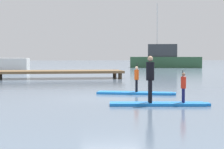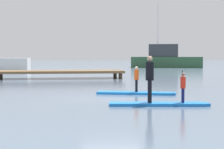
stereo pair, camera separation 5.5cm
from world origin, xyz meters
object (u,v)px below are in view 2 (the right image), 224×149
object	(u,v)px
paddler_child_solo	(136,78)
paddler_adult	(150,76)
paddleboard_near	(136,93)
fishing_boat_green_midground	(166,59)
paddleboard_far	(159,104)
paddler_child_front	(183,86)

from	to	relation	value
paddler_child_solo	paddler_adult	xyz separation A→B (m)	(-0.43, -4.24, 0.29)
paddleboard_near	fishing_boat_green_midground	bearing A→B (deg)	72.09
paddleboard_near	paddler_adult	bearing A→B (deg)	-95.68
paddleboard_far	fishing_boat_green_midground	distance (m)	44.25
paddler_child_front	fishing_boat_green_midground	distance (m)	44.13
paddleboard_far	paddler_child_front	distance (m)	1.05
paddleboard_near	fishing_boat_green_midground	distance (m)	40.12
paddleboard_far	fishing_boat_green_midground	world-z (taller)	fishing_boat_green_midground
paddleboard_far	fishing_boat_green_midground	bearing A→B (deg)	73.67
paddler_child_front	fishing_boat_green_midground	xyz separation A→B (m)	(11.61, 42.57, 0.53)
paddler_child_solo	paddleboard_far	bearing A→B (deg)	-91.54
paddler_child_solo	paddleboard_far	xyz separation A→B (m)	(-0.12, -4.30, -0.70)
paddler_child_solo	paddler_adult	world-z (taller)	paddler_adult
paddler_child_solo	fishing_boat_green_midground	size ratio (longest dim) A/B	0.13
paddleboard_near	paddler_child_solo	bearing A→B (deg)	31.18
paddler_adult	fishing_boat_green_midground	distance (m)	44.27
paddleboard_far	fishing_boat_green_midground	xyz separation A→B (m)	(12.44, 42.45, 1.16)
paddler_adult	fishing_boat_green_midground	world-z (taller)	fishing_boat_green_midground
paddleboard_far	paddler_adult	world-z (taller)	paddler_adult
paddleboard_far	fishing_boat_green_midground	size ratio (longest dim) A/B	0.36
paddleboard_near	paddler_adult	size ratio (longest dim) A/B	2.11
fishing_boat_green_midground	paddler_child_front	bearing A→B (deg)	-105.25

